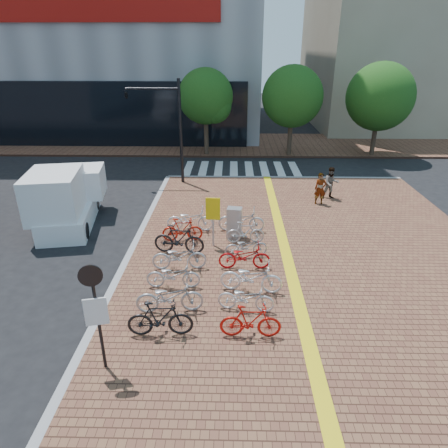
{
  "coord_description": "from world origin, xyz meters",
  "views": [
    {
      "loc": [
        -0.08,
        -11.25,
        7.42
      ],
      "look_at": [
        -0.38,
        2.39,
        1.3
      ],
      "focal_mm": 32.0,
      "sensor_mm": 36.0,
      "label": 1
    }
  ],
  "objects_px": {
    "bike_11": "(246,246)",
    "bike_12": "(245,232)",
    "bike_2": "(173,275)",
    "utility_box": "(234,223)",
    "pedestrian_a": "(320,189)",
    "bike_6": "(190,219)",
    "box_truck": "(67,199)",
    "bike_3": "(179,256)",
    "bike_9": "(251,277)",
    "bike_10": "(244,256)",
    "bike_1": "(169,297)",
    "bike_13": "(241,220)",
    "bike_4": "(179,239)",
    "bike_5": "(182,230)",
    "yellow_sign": "(213,213)",
    "notice_sign": "(95,306)",
    "bike_0": "(160,319)",
    "pedestrian_b": "(331,183)",
    "bike_7": "(250,321)",
    "bike_8": "(246,298)",
    "traffic_light_pole": "(156,113)"
  },
  "relations": [
    {
      "from": "bike_6",
      "to": "bike_10",
      "type": "height_order",
      "value": "bike_6"
    },
    {
      "from": "bike_10",
      "to": "bike_6",
      "type": "bearing_deg",
      "value": 34.61
    },
    {
      "from": "notice_sign",
      "to": "bike_0",
      "type": "bearing_deg",
      "value": 46.3
    },
    {
      "from": "bike_5",
      "to": "bike_3",
      "type": "bearing_deg",
      "value": 178.58
    },
    {
      "from": "notice_sign",
      "to": "bike_13",
      "type": "bearing_deg",
      "value": 66.46
    },
    {
      "from": "bike_1",
      "to": "bike_13",
      "type": "bearing_deg",
      "value": -27.34
    },
    {
      "from": "bike_5",
      "to": "pedestrian_b",
      "type": "height_order",
      "value": "pedestrian_b"
    },
    {
      "from": "bike_6",
      "to": "bike_10",
      "type": "distance_m",
      "value": 3.84
    },
    {
      "from": "bike_2",
      "to": "pedestrian_b",
      "type": "height_order",
      "value": "pedestrian_b"
    },
    {
      "from": "bike_8",
      "to": "bike_12",
      "type": "bearing_deg",
      "value": 6.13
    },
    {
      "from": "bike_6",
      "to": "box_truck",
      "type": "bearing_deg",
      "value": 80.96
    },
    {
      "from": "bike_3",
      "to": "bike_9",
      "type": "height_order",
      "value": "bike_9"
    },
    {
      "from": "bike_4",
      "to": "notice_sign",
      "type": "height_order",
      "value": "notice_sign"
    },
    {
      "from": "bike_10",
      "to": "traffic_light_pole",
      "type": "xyz_separation_m",
      "value": [
        -4.66,
        9.8,
        3.45
      ]
    },
    {
      "from": "bike_3",
      "to": "bike_4",
      "type": "bearing_deg",
      "value": 3.04
    },
    {
      "from": "bike_0",
      "to": "bike_6",
      "type": "distance_m",
      "value": 6.77
    },
    {
      "from": "bike_6",
      "to": "utility_box",
      "type": "height_order",
      "value": "utility_box"
    },
    {
      "from": "traffic_light_pole",
      "to": "bike_5",
      "type": "bearing_deg",
      "value": -73.92
    },
    {
      "from": "bike_6",
      "to": "bike_5",
      "type": "bearing_deg",
      "value": 166.61
    },
    {
      "from": "utility_box",
      "to": "yellow_sign",
      "type": "bearing_deg",
      "value": -134.55
    },
    {
      "from": "bike_4",
      "to": "bike_7",
      "type": "bearing_deg",
      "value": -145.83
    },
    {
      "from": "bike_0",
      "to": "utility_box",
      "type": "bearing_deg",
      "value": -21.11
    },
    {
      "from": "yellow_sign",
      "to": "bike_12",
      "type": "bearing_deg",
      "value": 13.29
    },
    {
      "from": "bike_4",
      "to": "bike_1",
      "type": "bearing_deg",
      "value": -170.96
    },
    {
      "from": "notice_sign",
      "to": "traffic_light_pole",
      "type": "bearing_deg",
      "value": 94.31
    },
    {
      "from": "bike_2",
      "to": "bike_10",
      "type": "height_order",
      "value": "bike_10"
    },
    {
      "from": "bike_5",
      "to": "box_truck",
      "type": "relative_size",
      "value": 0.33
    },
    {
      "from": "bike_4",
      "to": "utility_box",
      "type": "xyz_separation_m",
      "value": [
        2.1,
        1.46,
        0.06
      ]
    },
    {
      "from": "bike_0",
      "to": "bike_4",
      "type": "height_order",
      "value": "bike_4"
    },
    {
      "from": "bike_8",
      "to": "notice_sign",
      "type": "bearing_deg",
      "value": 131.78
    },
    {
      "from": "bike_11",
      "to": "pedestrian_a",
      "type": "relative_size",
      "value": 1.02
    },
    {
      "from": "pedestrian_a",
      "to": "bike_5",
      "type": "bearing_deg",
      "value": -146.58
    },
    {
      "from": "bike_2",
      "to": "bike_8",
      "type": "height_order",
      "value": "bike_2"
    },
    {
      "from": "bike_0",
      "to": "bike_4",
      "type": "bearing_deg",
      "value": -2.08
    },
    {
      "from": "bike_13",
      "to": "yellow_sign",
      "type": "relative_size",
      "value": 0.97
    },
    {
      "from": "bike_0",
      "to": "pedestrian_a",
      "type": "relative_size",
      "value": 1.13
    },
    {
      "from": "utility_box",
      "to": "bike_13",
      "type": "bearing_deg",
      "value": 62.84
    },
    {
      "from": "bike_6",
      "to": "notice_sign",
      "type": "bearing_deg",
      "value": 169.87
    },
    {
      "from": "bike_11",
      "to": "bike_13",
      "type": "bearing_deg",
      "value": -6.11
    },
    {
      "from": "bike_2",
      "to": "bike_13",
      "type": "xyz_separation_m",
      "value": [
        2.29,
        4.42,
        0.05
      ]
    },
    {
      "from": "bike_3",
      "to": "traffic_light_pole",
      "type": "xyz_separation_m",
      "value": [
        -2.36,
        9.89,
        3.43
      ]
    },
    {
      "from": "bike_8",
      "to": "yellow_sign",
      "type": "xyz_separation_m",
      "value": [
        -1.17,
        4.18,
        0.96
      ]
    },
    {
      "from": "bike_7",
      "to": "bike_11",
      "type": "distance_m",
      "value": 4.55
    },
    {
      "from": "bike_4",
      "to": "box_truck",
      "type": "bearing_deg",
      "value": 67.94
    },
    {
      "from": "traffic_light_pole",
      "to": "bike_8",
      "type": "bearing_deg",
      "value": -69.28
    },
    {
      "from": "bike_5",
      "to": "box_truck",
      "type": "height_order",
      "value": "box_truck"
    },
    {
      "from": "bike_6",
      "to": "bike_7",
      "type": "distance_m",
      "value": 7.16
    },
    {
      "from": "bike_11",
      "to": "bike_12",
      "type": "height_order",
      "value": "bike_12"
    },
    {
      "from": "bike_12",
      "to": "box_truck",
      "type": "relative_size",
      "value": 0.32
    },
    {
      "from": "bike_2",
      "to": "utility_box",
      "type": "bearing_deg",
      "value": -28.3
    }
  ]
}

